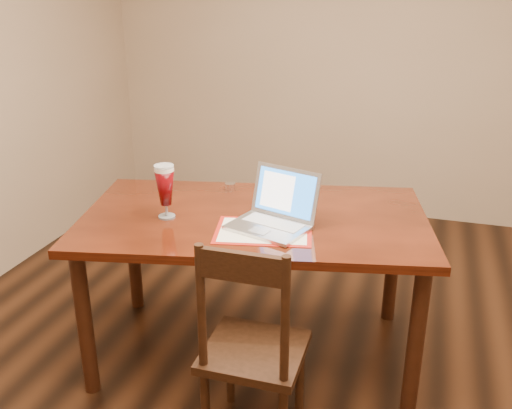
% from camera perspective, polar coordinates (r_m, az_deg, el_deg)
% --- Properties ---
extents(ground, '(5.00, 5.00, 0.00)m').
position_cam_1_polar(ground, '(3.03, 4.15, -17.91)').
color(ground, black).
rests_on(ground, ground).
extents(room_shell, '(4.51, 5.01, 2.71)m').
position_cam_1_polar(room_shell, '(2.35, 5.35, 17.50)').
color(room_shell, tan).
rests_on(room_shell, ground).
extents(dining_table, '(1.90, 1.31, 1.09)m').
position_cam_1_polar(dining_table, '(2.92, -0.31, -2.75)').
color(dining_table, '#521B0A').
rests_on(dining_table, ground).
extents(dining_chair, '(0.42, 0.40, 0.99)m').
position_cam_1_polar(dining_chair, '(2.49, -0.40, -14.32)').
color(dining_chair, '#321A0E').
rests_on(dining_chair, ground).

